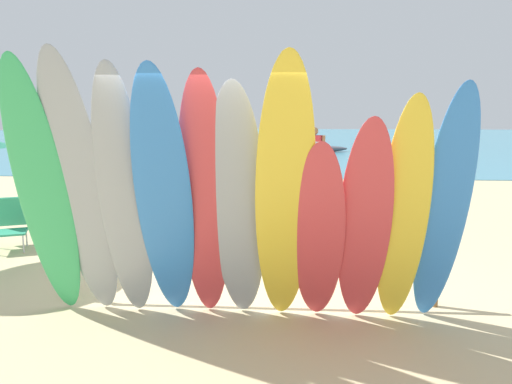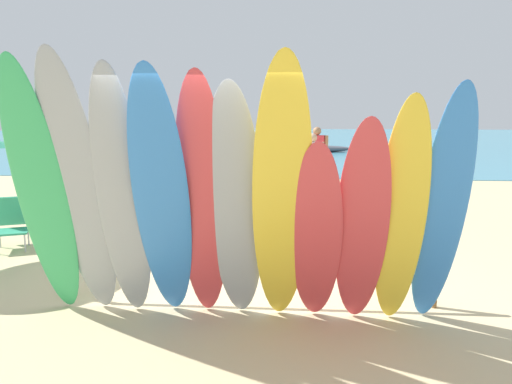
# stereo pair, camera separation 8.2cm
# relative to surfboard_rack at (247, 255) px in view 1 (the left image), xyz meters

# --- Properties ---
(ground) EXTENTS (60.00, 60.00, 0.00)m
(ground) POSITION_rel_surfboard_rack_xyz_m (0.00, 14.00, -0.56)
(ground) COLOR #D3BC8C
(ocean_water) EXTENTS (60.00, 40.00, 0.02)m
(ocean_water) POSITION_rel_surfboard_rack_xyz_m (0.00, 30.12, -0.55)
(ocean_water) COLOR teal
(ocean_water) RESTS_ON ground
(surfboard_rack) EXTENTS (4.37, 0.07, 0.68)m
(surfboard_rack) POSITION_rel_surfboard_rack_xyz_m (0.00, 0.00, 0.00)
(surfboard_rack) COLOR brown
(surfboard_rack) RESTS_ON ground
(surfboard_green_0) EXTENTS (0.53, 0.93, 2.71)m
(surfboard_green_0) POSITION_rel_surfboard_rack_xyz_m (-1.98, -0.69, 0.80)
(surfboard_green_0) COLOR #38B266
(surfboard_green_0) RESTS_ON ground
(surfboard_grey_1) EXTENTS (0.62, 0.98, 2.77)m
(surfboard_grey_1) POSITION_rel_surfboard_rack_xyz_m (-1.60, -0.68, 0.83)
(surfboard_grey_1) COLOR #999EA3
(surfboard_grey_1) RESTS_ON ground
(surfboard_grey_2) EXTENTS (0.56, 0.90, 2.64)m
(surfboard_grey_2) POSITION_rel_surfboard_rack_xyz_m (-1.17, -0.68, 0.76)
(surfboard_grey_2) COLOR #999EA3
(surfboard_grey_2) RESTS_ON ground
(surfboard_blue_3) EXTENTS (0.60, 1.09, 2.62)m
(surfboard_blue_3) POSITION_rel_surfboard_rack_xyz_m (-0.75, -0.73, 0.75)
(surfboard_blue_3) COLOR #337AD1
(surfboard_blue_3) RESTS_ON ground
(surfboard_red_4) EXTENTS (0.57, 0.89, 2.57)m
(surfboard_red_4) POSITION_rel_surfboard_rack_xyz_m (-0.37, -0.63, 0.73)
(surfboard_red_4) COLOR #D13D42
(surfboard_red_4) RESTS_ON ground
(surfboard_grey_5) EXTENTS (0.59, 0.84, 2.48)m
(surfboard_grey_5) POSITION_rel_surfboard_rack_xyz_m (-0.04, -0.62, 0.68)
(surfboard_grey_5) COLOR #999EA3
(surfboard_grey_5) RESTS_ON ground
(surfboard_yellow_6) EXTENTS (0.62, 1.09, 2.70)m
(surfboard_yellow_6) POSITION_rel_surfboard_rack_xyz_m (0.42, -0.77, 0.79)
(surfboard_yellow_6) COLOR yellow
(surfboard_yellow_6) RESTS_ON ground
(surfboard_red_7) EXTENTS (0.55, 0.83, 1.94)m
(surfboard_red_7) POSITION_rel_surfboard_rack_xyz_m (0.76, -0.63, 0.41)
(surfboard_red_7) COLOR #D13D42
(surfboard_red_7) RESTS_ON ground
(surfboard_red_8) EXTENTS (0.53, 0.77, 2.16)m
(surfboard_red_8) POSITION_rel_surfboard_rack_xyz_m (1.20, -0.64, 0.52)
(surfboard_red_8) COLOR #D13D42
(surfboard_red_8) RESTS_ON ground
(surfboard_yellow_9) EXTENTS (0.49, 0.74, 2.36)m
(surfboard_yellow_9) POSITION_rel_surfboard_rack_xyz_m (1.57, -0.62, 0.62)
(surfboard_yellow_9) COLOR yellow
(surfboard_yellow_9) RESTS_ON ground
(surfboard_blue_10) EXTENTS (0.53, 0.84, 2.47)m
(surfboard_blue_10) POSITION_rel_surfboard_rack_xyz_m (1.97, -0.58, 0.68)
(surfboard_blue_10) COLOR #337AD1
(surfboard_blue_10) RESTS_ON ground
(beachgoer_photographing) EXTENTS (0.57, 0.24, 1.50)m
(beachgoer_photographing) POSITION_rel_surfboard_rack_xyz_m (-3.79, 8.14, 0.31)
(beachgoer_photographing) COLOR beige
(beachgoer_photographing) RESTS_ON ground
(beachgoer_near_rack) EXTENTS (0.55, 0.27, 1.49)m
(beachgoer_near_rack) POSITION_rel_surfboard_rack_xyz_m (-3.68, 5.72, 0.30)
(beachgoer_near_rack) COLOR #9E704C
(beachgoer_near_rack) RESTS_ON ground
(beachgoer_strolling) EXTENTS (0.63, 0.34, 1.72)m
(beachgoer_strolling) POSITION_rel_surfboard_rack_xyz_m (1.21, 8.50, 0.43)
(beachgoer_strolling) COLOR #9E704C
(beachgoer_strolling) RESTS_ON ground
(beachgoer_by_water) EXTENTS (0.59, 0.32, 1.61)m
(beachgoer_by_water) POSITION_rel_surfboard_rack_xyz_m (1.04, 7.07, 0.37)
(beachgoer_by_water) COLOR tan
(beachgoer_by_water) RESTS_ON ground
(beachgoer_midbeach) EXTENTS (0.44, 0.40, 1.48)m
(beachgoer_midbeach) POSITION_rel_surfboard_rack_xyz_m (-2.75, 4.39, 0.30)
(beachgoer_midbeach) COLOR brown
(beachgoer_midbeach) RESTS_ON ground
(beach_chair_red) EXTENTS (0.72, 0.83, 0.82)m
(beach_chair_red) POSITION_rel_surfboard_rack_xyz_m (-3.97, 1.99, -0.13)
(beach_chair_red) COLOR #B7B7BC
(beach_chair_red) RESTS_ON ground
(distant_boat) EXTENTS (5.03, 1.63, 0.40)m
(distant_boat) POSITION_rel_surfboard_rack_xyz_m (1.19, 19.89, -0.38)
(distant_boat) COLOR #4C515B
(distant_boat) RESTS_ON ground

